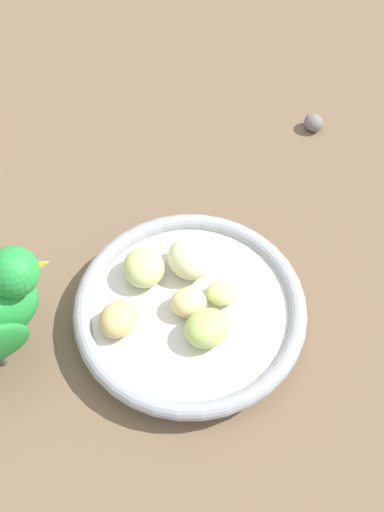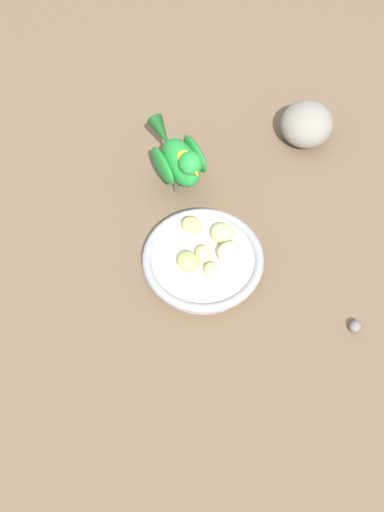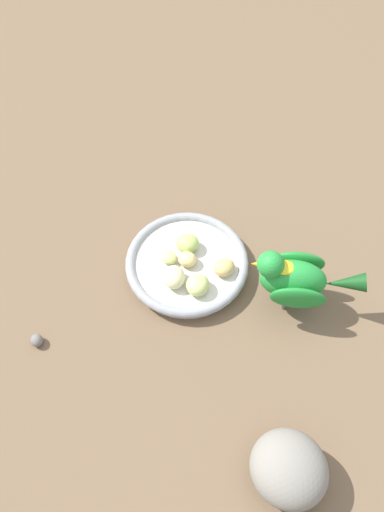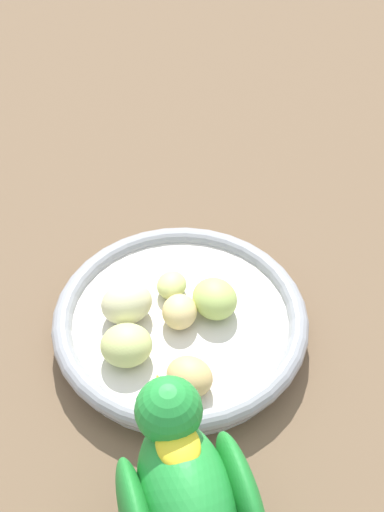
# 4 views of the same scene
# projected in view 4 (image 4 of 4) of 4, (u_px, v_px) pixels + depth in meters

# --- Properties ---
(ground_plane) EXTENTS (4.00, 4.00, 0.00)m
(ground_plane) POSITION_uv_depth(u_px,v_px,m) (191.00, 315.00, 0.60)
(ground_plane) COLOR brown
(feeding_bowl) EXTENTS (0.19, 0.19, 0.03)m
(feeding_bowl) POSITION_uv_depth(u_px,v_px,m) (180.00, 324.00, 0.57)
(feeding_bowl) COLOR beige
(feeding_bowl) RESTS_ON ground_plane
(apple_piece_0) EXTENTS (0.04, 0.04, 0.02)m
(apple_piece_0) POSITION_uv_depth(u_px,v_px,m) (180.00, 312.00, 0.56)
(apple_piece_0) COLOR #E5C67F
(apple_piece_0) RESTS_ON feeding_bowl
(apple_piece_1) EXTENTS (0.04, 0.05, 0.03)m
(apple_piece_1) POSITION_uv_depth(u_px,v_px,m) (215.00, 299.00, 0.56)
(apple_piece_1) COLOR #B2CC66
(apple_piece_1) RESTS_ON feeding_bowl
(apple_piece_2) EXTENTS (0.03, 0.03, 0.02)m
(apple_piece_2) POSITION_uv_depth(u_px,v_px,m) (172.00, 285.00, 0.58)
(apple_piece_2) COLOR #C6D17A
(apple_piece_2) RESTS_ON feeding_bowl
(apple_piece_3) EXTENTS (0.03, 0.04, 0.02)m
(apple_piece_3) POSITION_uv_depth(u_px,v_px,m) (190.00, 376.00, 0.52)
(apple_piece_3) COLOR tan
(apple_piece_3) RESTS_ON feeding_bowl
(apple_piece_4) EXTENTS (0.05, 0.04, 0.03)m
(apple_piece_4) POSITION_uv_depth(u_px,v_px,m) (127.00, 303.00, 0.56)
(apple_piece_4) COLOR beige
(apple_piece_4) RESTS_ON feeding_bowl
(apple_piece_5) EXTENTS (0.05, 0.05, 0.03)m
(apple_piece_5) POSITION_uv_depth(u_px,v_px,m) (126.00, 345.00, 0.53)
(apple_piece_5) COLOR #C6D17A
(apple_piece_5) RESTS_ON feeding_bowl
(parrot) EXTENTS (0.11, 0.16, 0.12)m
(parrot) POSITION_uv_depth(u_px,v_px,m) (188.00, 500.00, 0.42)
(parrot) COLOR #59544C
(parrot) RESTS_ON ground_plane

